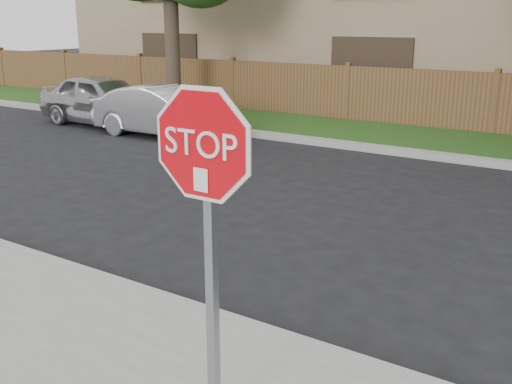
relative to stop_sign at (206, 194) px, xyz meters
The scene contains 7 objects.
ground 2.54m from the stop_sign, 123.04° to the left, with size 90.00×90.00×0.00m, color black.
far_curb 9.84m from the stop_sign, 95.71° to the left, with size 70.00×0.30×0.15m, color gray.
grass_strip 11.46m from the stop_sign, 94.88° to the left, with size 70.00×3.00×0.12m, color #1E4714.
fence 12.96m from the stop_sign, 94.28° to the left, with size 70.00×0.12×1.60m, color #56361E.
stop_sign is the anchor object (origin of this frame).
sedan_far_left 13.63m from the stop_sign, 139.96° to the left, with size 1.66×4.14×1.41m, color #A4A5A9.
sedan_left 11.61m from the stop_sign, 133.16° to the left, with size 1.34×3.86×1.27m, color silver.
Camera 1 is at (3.22, -4.33, 2.90)m, focal length 42.00 mm.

